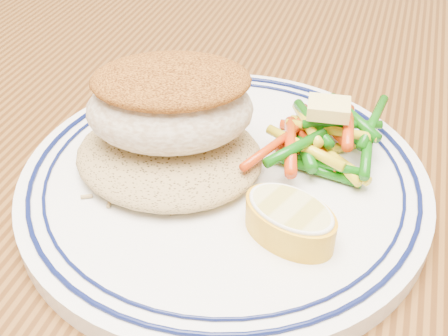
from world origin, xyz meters
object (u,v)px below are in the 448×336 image
at_px(rice_pilaf, 169,151).
at_px(plate, 224,181).
at_px(dining_table, 205,259).
at_px(fish_fillet, 170,102).
at_px(lemon_wedge, 290,219).
at_px(vegetable_pile, 322,138).

bearing_deg(rice_pilaf, plate, 3.58).
height_order(dining_table, plate, plate).
xyz_separation_m(dining_table, rice_pilaf, (-0.01, -0.02, 0.12)).
relative_size(dining_table, rice_pilaf, 12.30).
xyz_separation_m(fish_fillet, lemon_wedge, (0.09, -0.05, -0.03)).
bearing_deg(rice_pilaf, lemon_wedge, -23.65).
height_order(rice_pilaf, lemon_wedge, rice_pilaf).
relative_size(plate, lemon_wedge, 3.87).
xyz_separation_m(dining_table, lemon_wedge, (0.07, -0.06, 0.12)).
distance_m(dining_table, plate, 0.11).
distance_m(rice_pilaf, vegetable_pile, 0.10).
bearing_deg(plate, vegetable_pile, 35.98).
bearing_deg(dining_table, plate, -43.97).
xyz_separation_m(dining_table, vegetable_pile, (0.08, 0.02, 0.13)).
xyz_separation_m(rice_pilaf, vegetable_pile, (0.09, 0.04, 0.00)).
xyz_separation_m(plate, vegetable_pile, (0.05, 0.04, 0.02)).
bearing_deg(lemon_wedge, fish_fillet, 152.12).
xyz_separation_m(rice_pilaf, fish_fillet, (-0.00, 0.01, 0.03)).
relative_size(rice_pilaf, fish_fillet, 0.99).
bearing_deg(plate, rice_pilaf, -176.42).
height_order(dining_table, rice_pilaf, rice_pilaf).
height_order(fish_fillet, vegetable_pile, fish_fillet).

